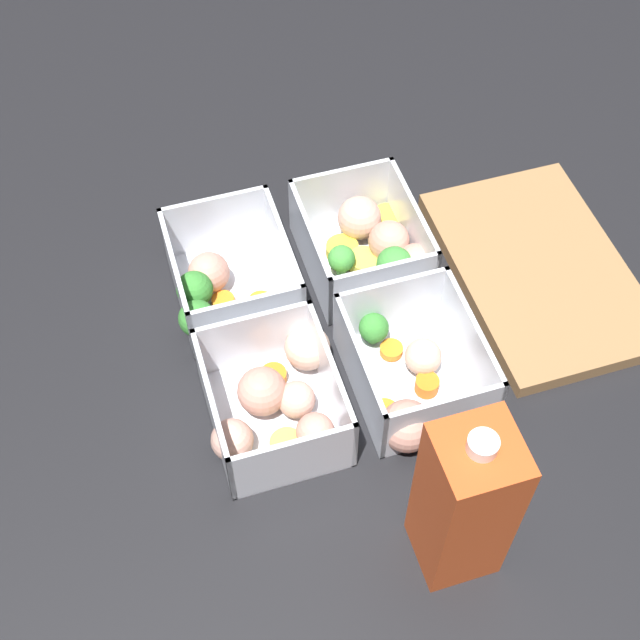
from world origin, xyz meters
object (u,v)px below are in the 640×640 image
container_near_left (220,284)px  container_far_left (372,249)px  container_near_right (278,398)px  juice_carton (465,503)px  container_far_right (410,378)px

container_near_left → container_far_left: (0.00, 0.17, -0.00)m
container_near_right → container_far_left: bearing=135.6°
container_near_right → juice_carton: (0.18, 0.11, 0.07)m
container_near_left → container_far_left: 0.17m
container_far_left → container_near_left: bearing=-90.3°
container_near_right → juice_carton: size_ratio=0.79×
container_near_left → container_far_right: size_ratio=0.88×
container_near_right → juice_carton: 0.22m
container_far_right → container_near_right: bearing=-97.4°
container_near_left → container_near_right: same height
juice_carton → container_far_left: bearing=173.3°
container_near_left → container_far_left: bearing=89.7°
container_near_left → juice_carton: size_ratio=0.74×
container_far_left → container_far_right: 0.17m
container_near_right → container_far_right: size_ratio=0.93×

